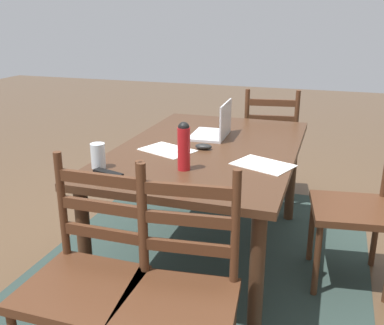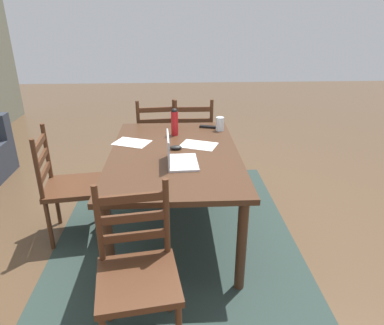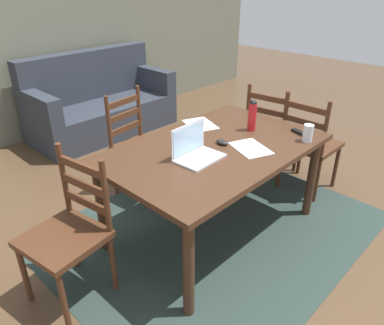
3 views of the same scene
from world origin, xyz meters
TOP-DOWN VIEW (x-y plane):
  - ground_plane at (0.00, 0.00)m, footprint 14.00×14.00m
  - area_rug at (0.00, 0.00)m, footprint 2.48×2.00m
  - wall_back at (0.00, 2.90)m, footprint 8.00×0.12m
  - dining_table at (0.00, 0.00)m, footprint 1.62×1.04m
  - chair_right_near at (1.10, -0.21)m, footprint 0.44×0.44m
  - chair_left_far at (-1.10, 0.21)m, footprint 0.50×0.50m
  - chair_right_far at (1.10, 0.20)m, footprint 0.49×0.49m
  - chair_far_head at (-0.01, 0.89)m, footprint 0.50×0.50m
  - couch at (0.59, 2.43)m, footprint 1.80×0.80m
  - laptop at (-0.23, -0.02)m, footprint 0.33×0.23m
  - water_bottle at (0.43, -0.01)m, footprint 0.06×0.06m
  - drinking_glass at (0.54, -0.43)m, footprint 0.07×0.07m
  - computer_mouse at (0.06, -0.01)m, footprint 0.06×0.10m
  - tv_remote at (0.63, -0.33)m, footprint 0.09×0.18m
  - paper_stack_left at (0.15, -0.21)m, footprint 0.31×0.35m
  - paper_stack_right at (0.24, 0.37)m, footprint 0.31×0.35m

SIDE VIEW (x-z plane):
  - ground_plane at x=0.00m, z-range 0.00..0.00m
  - area_rug at x=0.00m, z-range 0.00..0.01m
  - couch at x=0.59m, z-range -0.14..0.86m
  - chair_right_near at x=1.10m, z-range -0.01..0.94m
  - chair_left_far at x=-1.10m, z-range -0.01..0.94m
  - chair_right_far at x=1.10m, z-range -0.01..0.94m
  - chair_far_head at x=-0.01m, z-range -0.01..0.94m
  - dining_table at x=0.00m, z-range 0.29..1.03m
  - paper_stack_left at x=0.15m, z-range 0.74..0.75m
  - paper_stack_right at x=0.24m, z-range 0.74..0.75m
  - tv_remote at x=0.63m, z-range 0.74..0.76m
  - computer_mouse at x=0.06m, z-range 0.74..0.78m
  - laptop at x=-0.23m, z-range 0.69..0.91m
  - drinking_glass at x=0.54m, z-range 0.74..0.87m
  - water_bottle at x=0.43m, z-range 0.75..1.00m
  - wall_back at x=0.00m, z-range 0.00..2.70m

